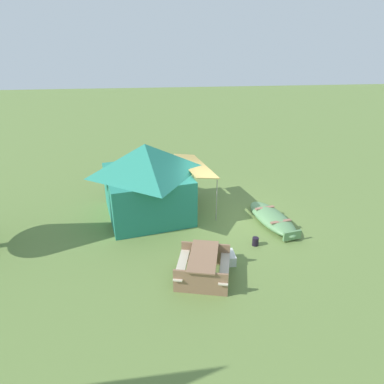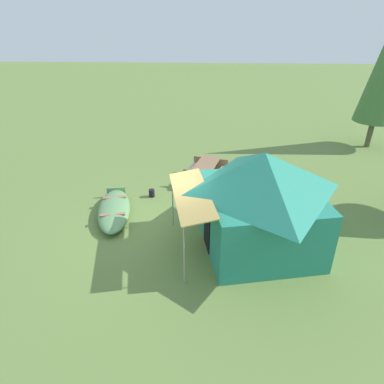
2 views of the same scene
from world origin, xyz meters
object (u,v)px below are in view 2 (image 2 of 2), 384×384
at_px(canvas_cabin_tent, 260,199).
at_px(picnic_table, 206,170).
at_px(fuel_can, 152,193).
at_px(beached_rowboat, 114,209).
at_px(cooler_box, 183,184).

relative_size(canvas_cabin_tent, picnic_table, 2.37).
bearing_deg(fuel_can, canvas_cabin_tent, 52.28).
bearing_deg(beached_rowboat, cooler_box, 135.19).
bearing_deg(fuel_can, beached_rowboat, -37.69).
distance_m(beached_rowboat, cooler_box, 3.08).
height_order(beached_rowboat, cooler_box, beached_rowboat).
bearing_deg(fuel_can, picnic_table, 126.29).
relative_size(canvas_cabin_tent, cooler_box, 7.88).
height_order(canvas_cabin_tent, cooler_box, canvas_cabin_tent).
distance_m(picnic_table, cooler_box, 1.15).
xyz_separation_m(picnic_table, cooler_box, (0.66, -0.89, -0.31)).
height_order(picnic_table, cooler_box, picnic_table).
height_order(canvas_cabin_tent, picnic_table, canvas_cabin_tent).
xyz_separation_m(beached_rowboat, canvas_cabin_tent, (1.37, 4.60, 1.27)).
distance_m(beached_rowboat, fuel_can, 1.73).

